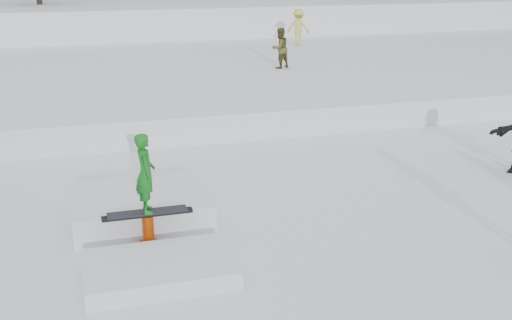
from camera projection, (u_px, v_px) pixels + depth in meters
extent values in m
plane|color=white|center=(262.00, 256.00, 11.17)|extent=(120.00, 120.00, 0.00)
cube|color=white|center=(113.00, 22.00, 38.16)|extent=(60.00, 14.00, 2.40)
cube|color=white|center=(143.00, 76.00, 25.63)|extent=(50.00, 18.00, 0.80)
imported|color=#49461D|center=(280.00, 48.00, 24.72)|extent=(0.91, 0.82, 1.54)
imported|color=#CDCF51|center=(299.00, 27.00, 30.87)|extent=(1.29, 1.17, 1.74)
cube|color=white|center=(140.00, 207.00, 12.62)|extent=(2.60, 2.20, 0.54)
cube|color=white|center=(159.00, 269.00, 10.38)|extent=(2.40, 1.60, 0.30)
cylinder|color=#BD4209|center=(149.00, 245.00, 11.51)|extent=(0.44, 0.44, 0.06)
cylinder|color=#BD4209|center=(149.00, 231.00, 11.43)|extent=(0.20, 0.20, 0.60)
cube|color=black|center=(148.00, 214.00, 11.33)|extent=(1.60, 0.16, 0.06)
cube|color=black|center=(147.00, 212.00, 11.31)|extent=(1.40, 0.28, 0.03)
imported|color=#116E19|center=(145.00, 173.00, 11.09)|extent=(0.34, 0.52, 1.42)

